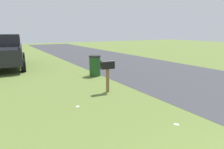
{
  "coord_description": "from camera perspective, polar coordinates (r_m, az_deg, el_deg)",
  "views": [
    {
      "loc": [
        0.02,
        2.91,
        2.28
      ],
      "look_at": [
        4.78,
        0.09,
        1.05
      ],
      "focal_mm": 31.2,
      "sensor_mm": 36.0,
      "label": 1
    }
  ],
  "objects": [
    {
      "name": "road_asphalt",
      "position": [
        10.23,
        21.96,
        -1.22
      ],
      "size": [
        60.0,
        6.77,
        0.01
      ],
      "primitive_type": "cube",
      "color": "#38383D",
      "rests_on": "ground"
    },
    {
      "name": "mailbox",
      "position": [
        7.27,
        -1.32,
        2.26
      ],
      "size": [
        0.25,
        0.53,
        1.23
      ],
      "rotation": [
        0.0,
        0.0,
        -0.11
      ],
      "color": "brown",
      "rests_on": "ground"
    },
    {
      "name": "pickup_truck",
      "position": [
        14.23,
        -28.8,
        6.3
      ],
      "size": [
        5.65,
        2.66,
        2.09
      ],
      "rotation": [
        0.0,
        0.0,
        -0.11
      ],
      "color": "black",
      "rests_on": "ground"
    },
    {
      "name": "trash_bin",
      "position": [
        10.12,
        -5.03,
        2.6
      ],
      "size": [
        0.6,
        0.6,
        1.06
      ],
      "color": "#1E4C1E",
      "rests_on": "ground"
    },
    {
      "name": "litter_wrapper_near_hydrant",
      "position": [
        6.2,
        -10.04,
        -9.19
      ],
      "size": [
        0.14,
        0.15,
        0.01
      ],
      "primitive_type": "cube",
      "rotation": [
        0.0,
        0.0,
        2.28
      ],
      "color": "silver",
      "rests_on": "ground"
    },
    {
      "name": "litter_wrapper_by_mailbox",
      "position": [
        5.27,
        18.39,
        -13.68
      ],
      "size": [
        0.15,
        0.14,
        0.01
      ],
      "primitive_type": "cube",
      "rotation": [
        0.0,
        0.0,
        3.86
      ],
      "color": "silver",
      "rests_on": "ground"
    }
  ]
}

